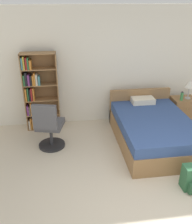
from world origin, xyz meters
TOP-DOWN VIEW (x-y plane):
  - wall_back at (0.00, 3.23)m, footprint 9.00×0.06m
  - bookshelf at (-1.92, 3.00)m, footprint 0.73×0.27m
  - bed at (0.39, 2.05)m, footprint 1.40×2.06m
  - office_chair at (-1.67, 2.09)m, footprint 0.58×0.66m
  - nightstand at (1.44, 2.91)m, footprint 0.54×0.46m
  - table_lamp at (1.51, 2.88)m, footprint 0.21×0.21m
  - water_bottle at (1.31, 2.80)m, footprint 0.07×0.07m

SIDE VIEW (x-z plane):
  - nightstand at x=1.44m, z-range 0.00..0.57m
  - bed at x=0.39m, z-range -0.12..0.70m
  - office_chair at x=-1.67m, z-range -0.03..0.98m
  - water_bottle at x=1.31m, z-range 0.56..0.78m
  - bookshelf at x=-1.92m, z-range 0.00..1.71m
  - table_lamp at x=1.51m, z-range 0.69..1.13m
  - wall_back at x=0.00m, z-range 0.00..2.60m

